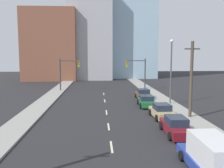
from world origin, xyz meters
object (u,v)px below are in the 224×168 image
(sedan_maroon, at_px, (176,126))
(sedan_tan, at_px, (162,112))
(traffic_signal_right, at_px, (140,70))
(street_lamp, at_px, (171,67))
(sedan_brown, at_px, (143,94))
(box_truck_blue, at_px, (213,158))
(sedan_green, at_px, (146,101))
(utility_pole_right_mid, at_px, (191,79))
(traffic_signal_left, at_px, (66,70))

(sedan_maroon, xyz_separation_m, sedan_tan, (0.24, 5.65, -0.01))
(traffic_signal_right, distance_m, street_lamp, 14.02)
(sedan_maroon, height_order, sedan_brown, same)
(street_lamp, xyz_separation_m, box_truck_blue, (-3.48, -20.13, -4.04))
(traffic_signal_right, bearing_deg, sedan_maroon, -92.76)
(sedan_maroon, distance_m, sedan_tan, 5.65)
(sedan_maroon, height_order, sedan_tan, sedan_maroon)
(box_truck_blue, relative_size, sedan_brown, 1.38)
(street_lamp, height_order, box_truck_blue, street_lamp)
(sedan_brown, bearing_deg, sedan_green, -97.84)
(utility_pole_right_mid, bearing_deg, traffic_signal_right, 95.16)
(traffic_signal_right, relative_size, sedan_maroon, 1.27)
(utility_pole_right_mid, height_order, sedan_maroon, utility_pole_right_mid)
(box_truck_blue, bearing_deg, sedan_green, 90.46)
(utility_pole_right_mid, relative_size, box_truck_blue, 1.33)
(utility_pole_right_mid, xyz_separation_m, sedan_tan, (-2.97, 0.28, -3.50))
(traffic_signal_right, distance_m, sedan_brown, 9.79)
(street_lamp, xyz_separation_m, sedan_tan, (-2.99, -7.17, -4.38))
(utility_pole_right_mid, distance_m, sedan_green, 8.15)
(box_truck_blue, bearing_deg, traffic_signal_left, 110.52)
(sedan_tan, bearing_deg, sedan_brown, 86.72)
(utility_pole_right_mid, distance_m, box_truck_blue, 13.52)
(sedan_green, relative_size, sedan_brown, 1.04)
(sedan_green, distance_m, sedan_brown, 5.62)
(traffic_signal_left, bearing_deg, sedan_brown, -35.30)
(utility_pole_right_mid, distance_m, sedan_brown, 12.88)
(sedan_tan, bearing_deg, street_lamp, 64.84)
(street_lamp, xyz_separation_m, sedan_brown, (-2.84, 4.62, -4.38))
(traffic_signal_left, relative_size, sedan_tan, 1.36)
(box_truck_blue, distance_m, sedan_tan, 12.97)
(street_lamp, bearing_deg, utility_pole_right_mid, -90.15)
(utility_pole_right_mid, height_order, street_lamp, street_lamp)
(sedan_green, bearing_deg, utility_pole_right_mid, -59.84)
(sedan_green, bearing_deg, sedan_brown, 85.80)
(box_truck_blue, relative_size, sedan_maroon, 1.28)
(sedan_maroon, bearing_deg, sedan_tan, 88.55)
(traffic_signal_right, relative_size, box_truck_blue, 0.99)
(traffic_signal_left, relative_size, sedan_brown, 1.37)
(traffic_signal_left, bearing_deg, box_truck_blue, -69.99)
(traffic_signal_left, relative_size, sedan_green, 1.32)
(traffic_signal_right, xyz_separation_m, box_truck_blue, (-1.54, -33.96, -2.87))
(utility_pole_right_mid, height_order, sedan_brown, utility_pole_right_mid)
(street_lamp, bearing_deg, sedan_maroon, -104.13)
(traffic_signal_left, xyz_separation_m, sedan_brown, (13.01, -9.21, -3.20))
(traffic_signal_right, relative_size, sedan_tan, 1.36)
(street_lamp, relative_size, box_truck_blue, 1.44)
(sedan_tan, distance_m, sedan_brown, 11.79)
(traffic_signal_left, height_order, sedan_maroon, traffic_signal_left)
(traffic_signal_left, relative_size, traffic_signal_right, 1.00)
(traffic_signal_right, xyz_separation_m, utility_pole_right_mid, (1.92, -21.28, 0.30))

